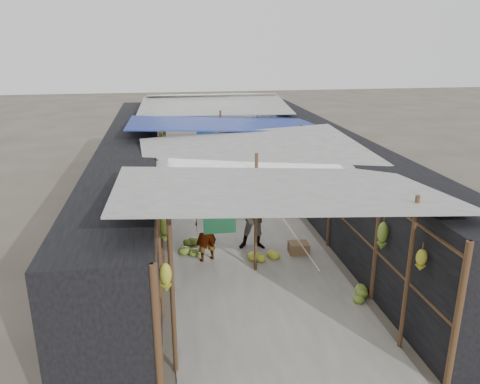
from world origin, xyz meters
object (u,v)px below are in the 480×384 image
crate_near (299,248)px  black_basin (286,203)px  shopper_blue (256,216)px  vendor_seated (268,170)px  vendor_elderly (206,232)px

crate_near → black_basin: bearing=83.6°
shopper_blue → vendor_seated: 5.48m
vendor_elderly → vendor_seated: vendor_elderly is taller
black_basin → vendor_elderly: size_ratio=0.38×
shopper_blue → vendor_seated: size_ratio=1.76×
vendor_elderly → vendor_seated: 6.33m
black_basin → vendor_elderly: 4.30m
crate_near → vendor_elderly: size_ratio=0.32×
crate_near → vendor_seated: size_ratio=0.48×
black_basin → shopper_blue: (-1.48, -2.83, 0.74)m
crate_near → vendor_elderly: (-2.16, -0.02, 0.57)m
crate_near → vendor_elderly: 2.23m
vendor_seated → vendor_elderly: bearing=-29.1°
crate_near → vendor_seated: vendor_seated is taller
black_basin → shopper_blue: bearing=-117.6°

